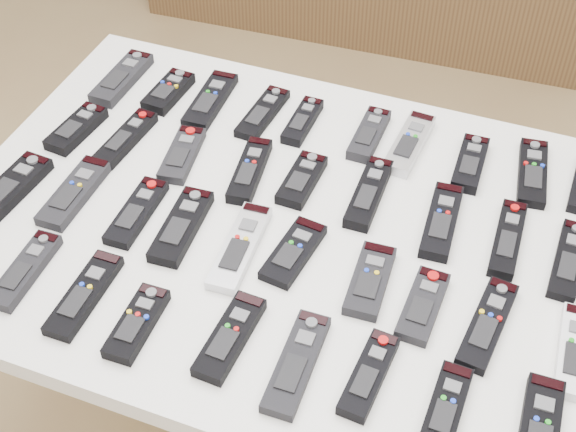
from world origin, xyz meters
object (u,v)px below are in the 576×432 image
(remote_2, at_px, (210,100))
(remote_18, at_px, (569,260))
(remote_11, at_px, (126,138))
(remote_30, at_px, (25,270))
(remote_14, at_px, (302,180))
(remote_34, at_px, (297,363))
(remote_5, at_px, (369,134))
(remote_27, at_px, (487,324))
(table, at_px, (288,245))
(remote_0, at_px, (122,78))
(remote_31, at_px, (84,295))
(remote_37, at_px, (539,431))
(remote_7, at_px, (470,164))
(remote_35, at_px, (369,375))
(remote_21, at_px, (137,212))
(remote_22, at_px, (181,226))
(remote_8, at_px, (532,173))
(remote_23, at_px, (240,247))
(remote_26, at_px, (423,305))
(remote_1, at_px, (168,92))
(remote_19, at_px, (12,187))
(remote_17, at_px, (508,239))
(remote_20, at_px, (75,192))
(remote_36, at_px, (446,409))
(remote_15, at_px, (369,193))
(remote_3, at_px, (263,113))
(remote_25, at_px, (370,280))
(remote_32, at_px, (137,323))
(remote_12, at_px, (182,155))
(remote_28, at_px, (573,351))
(remote_24, at_px, (293,252))
(remote_16, at_px, (442,221))
(remote_4, at_px, (302,121))
(remote_13, at_px, (250,171))
(remote_33, at_px, (230,337))
(remote_6, at_px, (409,144))
(remote_10, at_px, (76,129))

(remote_2, height_order, remote_18, remote_2)
(remote_11, relative_size, remote_30, 1.01)
(remote_14, xyz_separation_m, remote_34, (0.14, -0.40, -0.00))
(remote_5, distance_m, remote_27, 0.51)
(table, height_order, remote_0, remote_0)
(remote_31, distance_m, remote_37, 0.75)
(remote_7, relative_size, remote_35, 0.97)
(remote_21, distance_m, remote_22, 0.09)
(remote_7, distance_m, remote_34, 0.58)
(remote_8, xyz_separation_m, remote_21, (-0.67, -0.37, 0.00))
(remote_23, xyz_separation_m, remote_26, (0.33, -0.01, 0.00))
(remote_1, bearing_deg, remote_19, -106.95)
(remote_17, relative_size, remote_20, 0.98)
(remote_14, xyz_separation_m, remote_19, (-0.51, -0.22, 0.00))
(remote_36, height_order, remote_37, remote_37)
(remote_2, xyz_separation_m, remote_15, (0.40, -0.16, 0.00))
(table, relative_size, remote_14, 8.78)
(remote_14, bearing_deg, remote_3, 133.28)
(remote_8, height_order, remote_25, remote_25)
(remote_30, relative_size, remote_36, 1.11)
(remote_30, xyz_separation_m, remote_32, (0.23, -0.03, 0.00))
(remote_0, distance_m, remote_7, 0.78)
(remote_35, bearing_deg, remote_30, -175.30)
(remote_17, height_order, remote_18, remote_17)
(remote_0, xyz_separation_m, remote_23, (0.44, -0.37, -0.00))
(remote_17, xyz_separation_m, remote_31, (-0.64, -0.38, -0.00))
(remote_12, relative_size, remote_28, 0.88)
(remote_11, height_order, remote_37, remote_37)
(remote_18, bearing_deg, remote_11, -179.25)
(remote_24, distance_m, remote_34, 0.23)
(remote_1, distance_m, remote_26, 0.76)
(remote_2, relative_size, remote_21, 1.10)
(remote_15, xyz_separation_m, remote_27, (0.27, -0.23, -0.00))
(remote_8, distance_m, remote_16, 0.24)
(remote_0, xyz_separation_m, remote_4, (0.43, 0.00, -0.00))
(remote_2, distance_m, remote_13, 0.25)
(remote_19, distance_m, remote_26, 0.80)
(remote_19, xyz_separation_m, remote_23, (0.47, 0.01, -0.00))
(remote_34, bearing_deg, remote_2, 124.46)
(remote_1, bearing_deg, remote_22, -56.35)
(remote_14, height_order, remote_31, remote_14)
(remote_0, xyz_separation_m, remote_5, (0.57, 0.01, -0.00))
(remote_17, distance_m, remote_18, 0.11)
(remote_22, distance_m, remote_33, 0.27)
(remote_3, relative_size, remote_19, 0.97)
(remote_19, height_order, remote_21, remote_19)
(remote_6, distance_m, remote_16, 0.22)
(remote_22, bearing_deg, remote_10, 148.11)
(remote_10, height_order, remote_27, remote_10)
(remote_2, height_order, remote_23, same)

